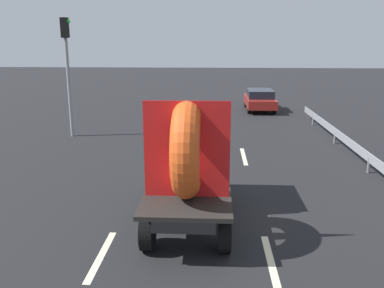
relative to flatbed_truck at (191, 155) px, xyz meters
The scene contains 9 objects.
ground_plane 1.79m from the flatbed_truck, 54.79° to the left, with size 120.00×120.00×0.00m, color black.
flatbed_truck is the anchor object (origin of this frame).
distant_sedan 17.43m from the flatbed_truck, 77.87° to the left, with size 1.82×4.24×1.38m.
traffic_light 11.08m from the flatbed_truck, 125.22° to the left, with size 0.42×0.36×5.56m.
guardrail 8.55m from the flatbed_truck, 44.21° to the left, with size 0.10×16.72×0.71m.
lane_dash_left_near 3.40m from the flatbed_truck, 127.91° to the right, with size 2.19×0.16×0.01m, color beige.
lane_dash_left_far 6.21m from the flatbed_truck, 107.78° to the left, with size 2.44×0.16×0.01m, color beige.
lane_dash_right_near 3.48m from the flatbed_truck, 53.34° to the right, with size 2.39×0.16×0.01m, color beige.
lane_dash_right_far 6.20m from the flatbed_truck, 72.19° to the left, with size 2.47×0.16×0.01m, color beige.
Camera 1 is at (0.18, -10.80, 4.55)m, focal length 38.24 mm.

